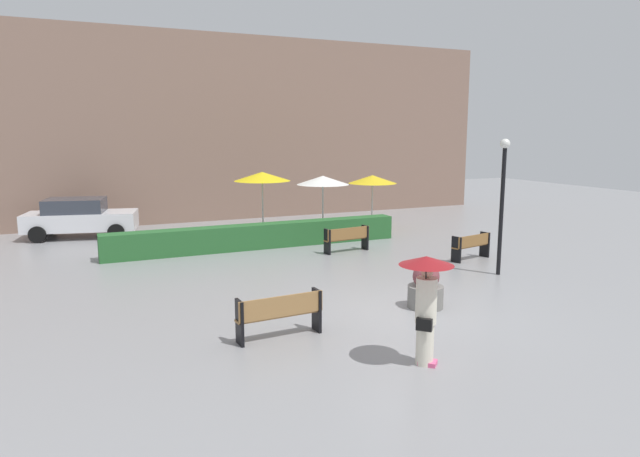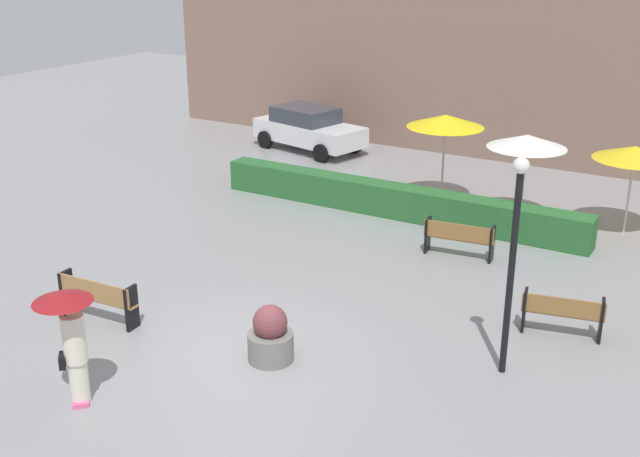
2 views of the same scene
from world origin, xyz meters
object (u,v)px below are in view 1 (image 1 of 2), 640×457
patio_umbrella_yellow_far (372,179)px  bench_far_right (472,245)px  bench_near_left (280,313)px  planter_pot (426,289)px  patio_umbrella_yellow (262,177)px  parked_car (80,217)px  lamp_post (502,193)px  patio_umbrella_white (323,180)px  bench_back_row (347,237)px  pedestrian_with_umbrella (426,295)px

patio_umbrella_yellow_far → bench_far_right: bearing=-89.7°
bench_near_left → planter_pot: size_ratio=1.69×
patio_umbrella_yellow → parked_car: 7.54m
lamp_post → patio_umbrella_yellow_far: 8.53m
bench_far_right → planter_pot: bearing=-140.0°
patio_umbrella_white → planter_pot: bearing=-100.0°
bench_near_left → bench_back_row: 8.58m
bench_near_left → patio_umbrella_white: 11.74m
patio_umbrella_white → bench_back_row: bearing=-99.4°
bench_back_row → pedestrian_with_umbrella: (-3.15, -9.26, 0.80)m
bench_far_right → lamp_post: 2.76m
patio_umbrella_yellow_far → patio_umbrella_yellow: bearing=-176.9°
bench_far_right → parked_car: size_ratio=0.36×
bench_back_row → parked_car: size_ratio=0.39×
lamp_post → patio_umbrella_white: bearing=105.0°
pedestrian_with_umbrella → patio_umbrella_white: bearing=73.6°
bench_far_right → bench_near_left: 9.24m
patio_umbrella_yellow_far → parked_car: (-11.65, 3.03, -1.35)m
parked_car → patio_umbrella_yellow: bearing=-26.7°
bench_near_left → patio_umbrella_yellow: bearing=73.4°
patio_umbrella_yellow → bench_far_right: bearing=-51.1°
planter_pot → parked_car: size_ratio=0.24×
pedestrian_with_umbrella → bench_back_row: bearing=71.2°
bench_far_right → patio_umbrella_yellow: (-5.11, 6.34, 1.97)m
patio_umbrella_white → patio_umbrella_yellow_far: bearing=12.7°
pedestrian_with_umbrella → patio_umbrella_white: 13.08m
bench_far_right → patio_umbrella_yellow_far: patio_umbrella_yellow_far is taller
parked_car → pedestrian_with_umbrella: bearing=-71.7°
lamp_post → parked_car: bearing=134.0°
bench_far_right → bench_near_left: size_ratio=0.86×
bench_far_right → pedestrian_with_umbrella: bearing=-134.4°
bench_far_right → pedestrian_with_umbrella: size_ratio=0.78×
lamp_post → patio_umbrella_white: (-2.12, 7.92, -0.17)m
bench_back_row → patio_umbrella_yellow: 4.49m
bench_back_row → pedestrian_with_umbrella: pedestrian_with_umbrella is taller
bench_far_right → bench_back_row: size_ratio=0.92×
bench_far_right → patio_umbrella_yellow_far: 6.82m
patio_umbrella_yellow → planter_pot: bearing=-85.7°
pedestrian_with_umbrella → lamp_post: bearing=38.4°
patio_umbrella_white → patio_umbrella_yellow_far: 2.69m
lamp_post → planter_pot: bearing=-155.1°
planter_pot → lamp_post: (3.82, 1.77, 1.97)m
bench_near_left → patio_umbrella_yellow: size_ratio=0.70×
planter_pot → patio_umbrella_yellow: patio_umbrella_yellow is taller
bench_far_right → patio_umbrella_yellow_far: size_ratio=0.68×
pedestrian_with_umbrella → patio_umbrella_yellow_far: bearing=64.3°
patio_umbrella_yellow_far → pedestrian_with_umbrella: bearing=-115.7°
pedestrian_with_umbrella → patio_umbrella_yellow: bearing=84.5°
patio_umbrella_white → parked_car: size_ratio=0.55×
parked_car → bench_back_row: bearing=-39.0°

